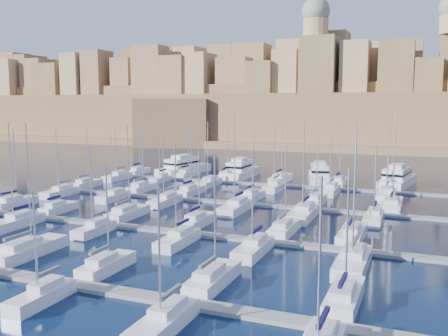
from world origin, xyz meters
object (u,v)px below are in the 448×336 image
at_px(motor_yacht_b, 241,170).
at_px(motor_yacht_c, 319,175).
at_px(motor_yacht_d, 397,179).
at_px(sailboat_4, 213,278).
at_px(motor_yacht_a, 183,167).
at_px(sailboat_2, 28,250).

bearing_deg(motor_yacht_b, motor_yacht_c, -1.70).
height_order(motor_yacht_c, motor_yacht_d, same).
distance_m(sailboat_4, motor_yacht_b, 73.36).
xyz_separation_m(motor_yacht_c, motor_yacht_d, (16.87, 0.97, -0.00)).
bearing_deg(motor_yacht_d, motor_yacht_a, 179.58).
distance_m(motor_yacht_a, motor_yacht_d, 52.31).
xyz_separation_m(motor_yacht_a, motor_yacht_c, (35.44, -1.35, -0.00)).
height_order(sailboat_4, motor_yacht_b, sailboat_4).
height_order(motor_yacht_b, motor_yacht_d, same).
height_order(motor_yacht_a, motor_yacht_b, same).
height_order(sailboat_4, motor_yacht_d, sailboat_4).
xyz_separation_m(sailboat_2, motor_yacht_a, (-14.61, 69.88, 0.96)).
bearing_deg(motor_yacht_c, motor_yacht_d, 3.28).
xyz_separation_m(sailboat_2, motor_yacht_b, (1.43, 69.11, 0.96)).
height_order(motor_yacht_a, motor_yacht_c, same).
bearing_deg(motor_yacht_d, motor_yacht_b, -179.38).
distance_m(sailboat_4, motor_yacht_d, 71.47).
distance_m(sailboat_2, motor_yacht_d, 79.07).
bearing_deg(motor_yacht_a, sailboat_4, -61.24).
distance_m(sailboat_4, motor_yacht_c, 69.27).
bearing_deg(motor_yacht_b, motor_yacht_a, 177.25).
xyz_separation_m(motor_yacht_b, motor_yacht_d, (36.27, 0.39, 0.00)).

